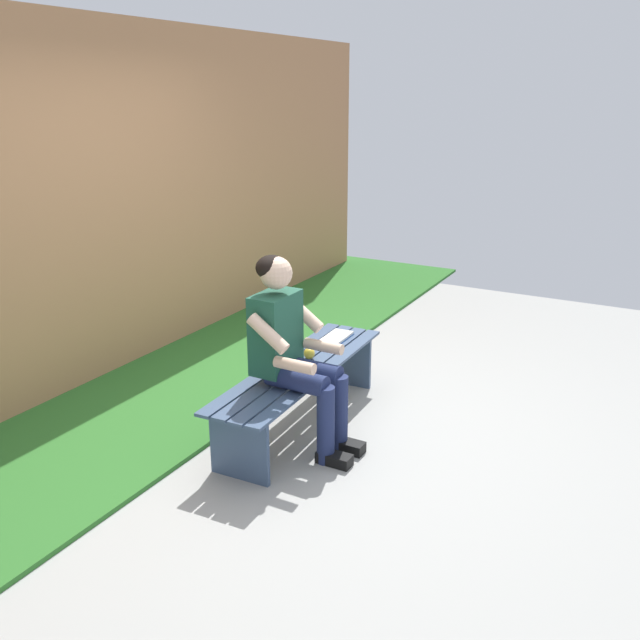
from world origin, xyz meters
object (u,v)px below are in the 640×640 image
object	(u,v)px
bench_near	(300,380)
person_seated	(292,347)
book_open	(333,340)
apple	(309,353)

from	to	relation	value
bench_near	person_seated	xyz separation A→B (m)	(0.26, 0.10, 0.34)
person_seated	book_open	size ratio (longest dim) A/B	2.95
person_seated	book_open	world-z (taller)	person_seated
person_seated	book_open	xyz separation A→B (m)	(-0.79, -0.13, -0.23)
bench_near	book_open	xyz separation A→B (m)	(-0.53, -0.03, 0.11)
bench_near	person_seated	distance (m)	0.44
apple	bench_near	bearing A→B (deg)	5.57
book_open	person_seated	bearing A→B (deg)	6.98
person_seated	apple	world-z (taller)	person_seated
bench_near	apple	bearing A→B (deg)	-174.43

